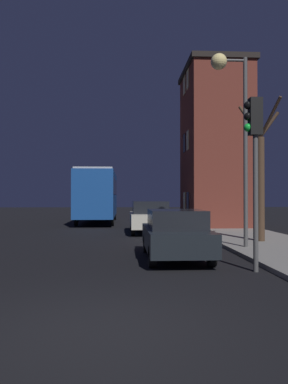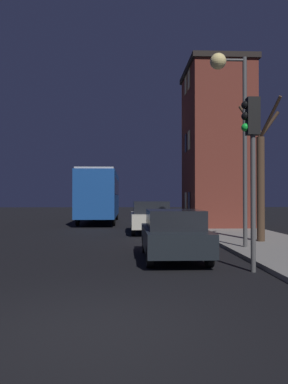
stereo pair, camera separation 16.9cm
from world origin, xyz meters
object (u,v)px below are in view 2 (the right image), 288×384
streetlamp (230,100)px  bare_tree (261,177)px  traffic_light (252,147)px  bus (100,192)px  car_mid_lane (150,216)px  car_near_lane (174,234)px

streetlamp → bare_tree: size_ratio=1.23×
traffic_light → bus: traffic_light is taller
traffic_light → car_mid_lane: (-1.86, 9.75, -2.19)m
car_near_lane → bus: bearing=102.1°
bus → car_near_lane: 15.93m
bare_tree → car_mid_lane: 6.32m
streetlamp → car_near_lane: size_ratio=1.64×
traffic_light → bus: bearing=105.9°
streetlamp → car_mid_lane: streetlamp is taller
bare_tree → car_near_lane: 5.21m
streetlamp → traffic_light: (-0.44, -3.50, -2.04)m
traffic_light → bus: size_ratio=0.44×
bus → car_mid_lane: bearing=-68.0°
car_near_lane → bare_tree: bearing=40.6°
bus → car_near_lane: bus is taller
traffic_light → car_near_lane: size_ratio=1.06×
bus → car_mid_lane: size_ratio=2.22×
bare_tree → car_mid_lane: bearing=130.1°
bare_tree → bus: (-7.02, 12.34, -0.45)m
car_mid_lane → traffic_light: bearing=-79.2°
traffic_light → bare_tree: 5.52m
bare_tree → car_near_lane: bearing=-139.4°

